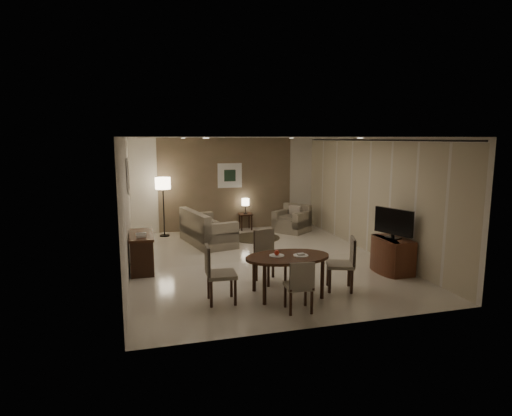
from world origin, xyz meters
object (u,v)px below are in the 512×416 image
object	(u,v)px
tv_cabinet	(393,255)
sofa	(208,227)
chair_far	(271,257)
chair_near	(298,285)
chair_left	(221,274)
chair_right	(340,264)
floor_lamp	(164,207)
side_table	(245,222)
console_desk	(142,252)
armchair	(292,219)
dining_table	(287,275)

from	to	relation	value
tv_cabinet	sofa	size ratio (longest dim) A/B	0.49
chair_far	sofa	size ratio (longest dim) A/B	0.54
chair_near	chair_left	world-z (taller)	chair_left
chair_right	floor_lamp	size ratio (longest dim) A/B	0.58
sofa	chair_far	bearing A→B (deg)	178.56
tv_cabinet	side_table	size ratio (longest dim) A/B	1.88
console_desk	chair_left	size ratio (longest dim) A/B	1.24
sofa	armchair	bearing A→B (deg)	-87.16
side_table	armchair	bearing A→B (deg)	-28.86
chair_near	side_table	bearing A→B (deg)	-91.22
chair_left	sofa	xyz separation A→B (m)	(0.42, 4.04, -0.06)
tv_cabinet	console_desk	bearing A→B (deg)	162.95
console_desk	sofa	xyz separation A→B (m)	(1.66, 1.87, 0.05)
chair_right	armchair	xyz separation A→B (m)	(0.83, 4.74, -0.09)
chair_far	armchair	distance (m)	4.44
sofa	floor_lamp	bearing A→B (deg)	29.24
chair_near	chair_far	bearing A→B (deg)	-84.70
sofa	tv_cabinet	bearing A→B (deg)	-149.03
chair_far	floor_lamp	distance (m)	4.77
dining_table	armchair	xyz separation A→B (m)	(1.82, 4.73, 0.04)
chair_far	side_table	distance (m)	4.74
chair_far	tv_cabinet	bearing A→B (deg)	-19.96
floor_lamp	sofa	bearing A→B (deg)	-47.95
sofa	console_desk	bearing A→B (deg)	125.45
tv_cabinet	side_table	world-z (taller)	tv_cabinet
console_desk	side_table	xyz separation A→B (m)	(3.01, 3.25, -0.14)
chair_near	chair_right	world-z (taller)	chair_right
chair_left	tv_cabinet	bearing A→B (deg)	-76.62
chair_right	armchair	bearing A→B (deg)	-169.72
chair_near	chair_left	size ratio (longest dim) A/B	0.86
dining_table	chair_far	size ratio (longest dim) A/B	1.51
tv_cabinet	chair_left	bearing A→B (deg)	-169.46
chair_far	armchair	size ratio (longest dim) A/B	1.12
dining_table	chair_left	world-z (taller)	chair_left
chair_near	chair_left	bearing A→B (deg)	-26.78
chair_near	armchair	world-z (taller)	chair_near
tv_cabinet	floor_lamp	world-z (taller)	floor_lamp
tv_cabinet	chair_right	world-z (taller)	chair_right
side_table	floor_lamp	xyz separation A→B (m)	(-2.38, -0.24, 0.58)
dining_table	chair_near	distance (m)	0.71
side_table	tv_cabinet	bearing A→B (deg)	-68.38
dining_table	chair_far	bearing A→B (deg)	95.90
console_desk	chair_near	distance (m)	3.69
tv_cabinet	chair_far	xyz separation A→B (m)	(-2.56, 0.07, 0.14)
dining_table	floor_lamp	xyz separation A→B (m)	(-1.77, 5.16, 0.47)
tv_cabinet	chair_left	world-z (taller)	chair_left
console_desk	chair_left	xyz separation A→B (m)	(1.24, -2.18, 0.11)
console_desk	armchair	xyz separation A→B (m)	(4.22, 2.58, 0.01)
tv_cabinet	dining_table	world-z (taller)	tv_cabinet
sofa	armchair	distance (m)	2.65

